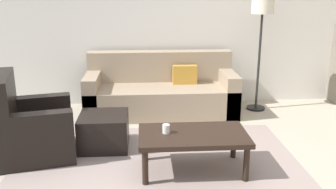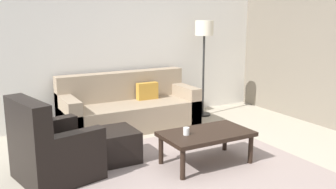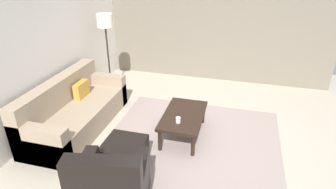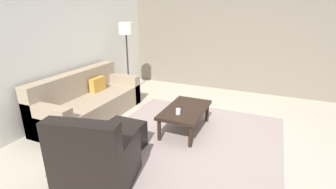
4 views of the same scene
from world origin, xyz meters
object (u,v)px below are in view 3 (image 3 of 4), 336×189
at_px(couch_main, 73,112).
at_px(lamp_standing, 106,29).
at_px(ottoman, 125,154).
at_px(cup, 178,120).
at_px(coffee_table, 183,117).

distance_m(couch_main, lamp_standing, 1.84).
bearing_deg(ottoman, cup, -41.77).
bearing_deg(ottoman, lamp_standing, 29.79).
xyz_separation_m(couch_main, cup, (-0.04, -1.89, 0.16)).
xyz_separation_m(ottoman, lamp_standing, (2.20, 1.26, 1.21)).
distance_m(couch_main, coffee_table, 1.93).
bearing_deg(lamp_standing, coffee_table, -123.06).
distance_m(coffee_table, cup, 0.29).
bearing_deg(lamp_standing, couch_main, 179.49).
distance_m(ottoman, lamp_standing, 2.81).
bearing_deg(cup, lamp_standing, 51.20).
bearing_deg(cup, coffee_table, -5.28).
xyz_separation_m(couch_main, ottoman, (-0.73, -1.27, -0.10)).
xyz_separation_m(coffee_table, cup, (-0.27, 0.03, 0.10)).
height_order(couch_main, lamp_standing, lamp_standing).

